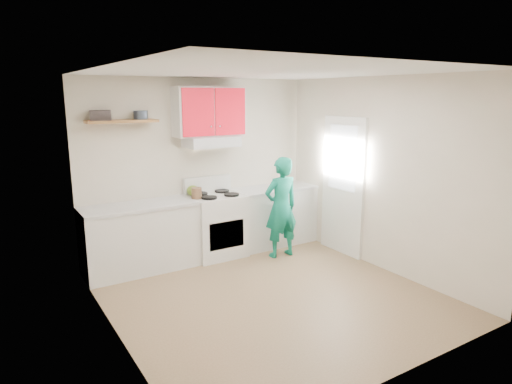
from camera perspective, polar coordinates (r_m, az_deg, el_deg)
floor at (r=5.54m, az=1.76°, el=-12.94°), size 3.80×3.80×0.00m
ceiling at (r=5.02m, az=1.96°, el=15.04°), size 3.60×3.80×0.04m
back_wall at (r=6.75m, az=-7.20°, el=3.15°), size 3.60×0.04×2.60m
front_wall at (r=3.75m, az=18.36°, el=-4.72°), size 3.60×0.04×2.60m
left_wall at (r=4.40m, az=-18.00°, el=-2.23°), size 0.04×3.80×2.60m
right_wall at (r=6.29m, az=15.60°, el=2.13°), size 0.04×3.80×2.60m
door at (r=6.80m, az=10.98°, el=0.74°), size 0.05×0.85×2.05m
door_glass at (r=6.72m, az=10.96°, el=4.27°), size 0.01×0.55×0.95m
counter_left at (r=6.31m, az=-14.44°, el=-5.73°), size 1.52×0.60×0.90m
counter_right at (r=7.23m, az=2.22°, el=-3.05°), size 1.32×0.60×0.90m
stove at (r=6.69m, az=-5.05°, el=-4.25°), size 0.76×0.65×0.92m
range_hood at (r=6.55m, az=-5.67°, el=6.39°), size 0.76×0.44×0.15m
upper_cabinets at (r=6.57m, az=-5.97°, el=10.12°), size 1.02×0.33×0.70m
shelf at (r=6.14m, az=-16.65°, el=8.61°), size 0.90×0.30×0.04m
books at (r=6.09m, az=-19.13°, el=9.19°), size 0.29×0.25×0.13m
tin at (r=6.21m, az=-14.43°, el=9.46°), size 0.23×0.23×0.11m
kettle at (r=6.57m, az=-8.02°, el=0.18°), size 0.24×0.24×0.15m
crock at (r=6.38m, az=-7.55°, el=-0.23°), size 0.18×0.18×0.18m
cutting_board at (r=6.88m, az=0.46°, el=0.10°), size 0.37×0.31×0.02m
silicone_mat at (r=7.18m, az=4.18°, el=0.53°), size 0.32×0.28×0.01m
person at (r=6.57m, az=3.20°, el=-1.95°), size 0.56×0.38×1.49m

